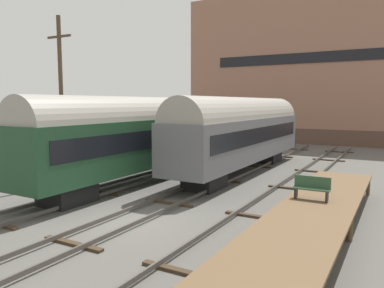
{
  "coord_description": "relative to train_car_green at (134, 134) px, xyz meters",
  "views": [
    {
      "loc": [
        9.6,
        -11.72,
        4.84
      ],
      "look_at": [
        -2.16,
        9.09,
        2.2
      ],
      "focal_mm": 35.0,
      "sensor_mm": 36.0,
      "label": 1
    }
  ],
  "objects": [
    {
      "name": "station_platform",
      "position": [
        11.3,
        -3.83,
        -2.01
      ],
      "size": [
        2.69,
        15.47,
        1.04
      ],
      "color": "brown",
      "rests_on": "ground"
    },
    {
      "name": "bench",
      "position": [
        10.92,
        -2.7,
        -1.44
      ],
      "size": [
        1.4,
        0.4,
        0.91
      ],
      "color": "#2D4C33",
      "rests_on": "station_platform"
    },
    {
      "name": "track_middle",
      "position": [
        4.32,
        -5.89,
        -2.83
      ],
      "size": [
        2.6,
        60.0,
        0.26
      ],
      "color": "#4C4742",
      "rests_on": "ground"
    },
    {
      "name": "ground_plane",
      "position": [
        4.32,
        -5.89,
        -2.97
      ],
      "size": [
        200.0,
        200.0,
        0.0
      ],
      "primitive_type": "plane",
      "color": "#56544F"
    },
    {
      "name": "utility_pole",
      "position": [
        -3.4,
        -2.35,
        2.07
      ],
      "size": [
        1.8,
        0.24,
        9.76
      ],
      "color": "#473828",
      "rests_on": "ground"
    },
    {
      "name": "track_right",
      "position": [
        8.64,
        -5.89,
        -2.83
      ],
      "size": [
        2.6,
        60.0,
        0.26
      ],
      "color": "#4C4742",
      "rests_on": "ground"
    },
    {
      "name": "track_left",
      "position": [
        -0.0,
        -5.89,
        -2.83
      ],
      "size": [
        2.6,
        60.0,
        0.26
      ],
      "color": "#4C4742",
      "rests_on": "ground"
    },
    {
      "name": "train_car_grey",
      "position": [
        4.32,
        6.41,
        -0.01
      ],
      "size": [
        3.02,
        17.12,
        5.21
      ],
      "color": "black",
      "rests_on": "ground"
    },
    {
      "name": "warehouse_building",
      "position": [
        3.25,
        33.53,
        6.09
      ],
      "size": [
        29.34,
        13.33,
        18.13
      ],
      "color": "brown",
      "rests_on": "ground"
    },
    {
      "name": "train_car_green",
      "position": [
        0.0,
        0.0,
        0.0
      ],
      "size": [
        2.87,
        15.9,
        5.2
      ],
      "color": "black",
      "rests_on": "ground"
    }
  ]
}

